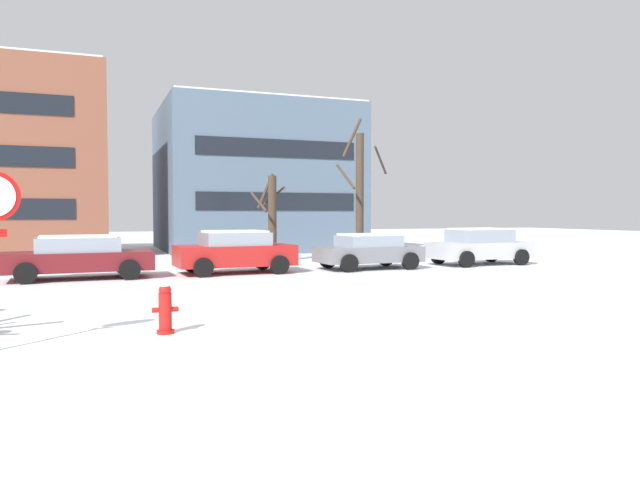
{
  "coord_description": "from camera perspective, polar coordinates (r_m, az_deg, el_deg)",
  "views": [
    {
      "loc": [
        -0.81,
        -11.56,
        2.04
      ],
      "look_at": [
        5.56,
        5.08,
        1.26
      ],
      "focal_mm": 33.51,
      "sensor_mm": 36.0,
      "label": 1
    }
  ],
  "objects": [
    {
      "name": "ground_plane",
      "position": [
        11.77,
        -16.84,
        -7.59
      ],
      "size": [
        120.0,
        120.0,
        0.0
      ],
      "primitive_type": "plane",
      "color": "white"
    },
    {
      "name": "tree_far_mid",
      "position": [
        25.65,
        3.79,
        4.49
      ],
      "size": [
        2.19,
        2.05,
        6.22
      ],
      "color": "#423326",
      "rests_on": "ground"
    },
    {
      "name": "parked_car_red",
      "position": [
        20.73,
        -8.14,
        -1.08
      ],
      "size": [
        4.06,
        2.25,
        1.47
      ],
      "color": "red",
      "rests_on": "ground"
    },
    {
      "name": "parked_car_maroon",
      "position": [
        20.18,
        -22.09,
        -1.47
      ],
      "size": [
        4.52,
        2.23,
        1.37
      ],
      "color": "maroon",
      "rests_on": "ground"
    },
    {
      "name": "building_far_right",
      "position": [
        35.12,
        -6.43,
        5.77
      ],
      "size": [
        10.37,
        10.14,
        8.11
      ],
      "color": "slate",
      "rests_on": "ground"
    },
    {
      "name": "fire_hydrant",
      "position": [
        10.56,
        -14.57,
        -6.3
      ],
      "size": [
        0.44,
        0.3,
        0.87
      ],
      "color": "red",
      "rests_on": "ground"
    },
    {
      "name": "road_surface",
      "position": [
        15.08,
        -17.76,
        -5.39
      ],
      "size": [
        80.0,
        8.71,
        0.0
      ],
      "color": "silver",
      "rests_on": "ground"
    },
    {
      "name": "parked_car_gray",
      "position": [
        22.2,
        4.65,
        -1.02
      ],
      "size": [
        3.9,
        2.15,
        1.31
      ],
      "color": "slate",
      "rests_on": "ground"
    },
    {
      "name": "tree_far_right",
      "position": [
        25.21,
        -4.66,
        2.28
      ],
      "size": [
        1.49,
        1.48,
        3.77
      ],
      "color": "#423326",
      "rests_on": "ground"
    },
    {
      "name": "parked_car_silver",
      "position": [
        24.85,
        14.99,
        -0.56
      ],
      "size": [
        4.16,
        2.19,
        1.47
      ],
      "color": "silver",
      "rests_on": "ground"
    }
  ]
}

